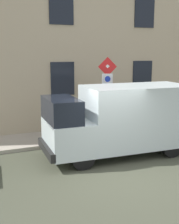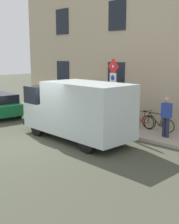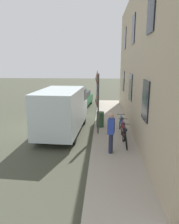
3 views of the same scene
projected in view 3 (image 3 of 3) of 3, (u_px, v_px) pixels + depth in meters
The scene contains 11 objects.
ground_plane at pixel (45, 127), 12.65m from camera, with size 80.00×80.00×0.00m, color #434636.
sidewalk_slab at pixel (112, 127), 12.38m from camera, with size 2.09×17.39×0.14m, color #ABA192.
building_facade at pixel (139, 62), 11.40m from camera, with size 0.75×15.39×7.76m.
sign_post_stacked at pixel (97, 95), 10.64m from camera, with size 0.20×0.55×3.21m.
delivery_van at pixel (63, 110), 11.34m from camera, with size 2.28×5.43×2.50m.
parked_hatchback at pixel (80, 99), 18.30m from camera, with size 2.13×4.15×1.38m.
bicycle_black at pixel (125, 138), 9.42m from camera, with size 0.46×1.71×0.89m.
bicycle_red at pixel (123, 131), 10.33m from camera, with size 0.46×1.71×0.89m.
bicycle_blue at pixel (122, 125), 11.24m from camera, with size 0.46×1.71×0.89m.
pedestrian at pixel (111, 131), 8.55m from camera, with size 0.33×0.44×1.72m.
litter_bin at pixel (100, 119), 12.16m from camera, with size 0.44×0.44×0.90m, color #2D5133.
Camera 3 is at (3.53, -11.88, 3.86)m, focal length 32.99 mm.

